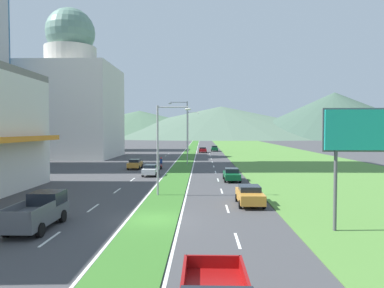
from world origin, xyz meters
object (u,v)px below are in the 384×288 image
object	(u,v)px
street_lamp_mid	(185,129)
car_0	(151,170)
car_3	(232,174)
pickup_truck_1	(39,211)
street_lamp_far	(189,130)
car_5	(135,164)
billboard_roadside	(365,138)
car_1	(250,195)
motorcycle_rider	(161,164)
car_4	(215,148)
car_2	(203,150)
street_lamp_near	(162,143)

from	to	relation	value
street_lamp_mid	car_0	distance (m)	16.62
car_0	car_3	bearing A→B (deg)	-114.01
pickup_truck_1	street_lamp_mid	bearing A→B (deg)	-9.97
street_lamp_far	car_3	size ratio (longest dim) A/B	2.32
street_lamp_far	car_5	size ratio (longest dim) A/B	2.59
street_lamp_mid	billboard_roadside	size ratio (longest dim) A/B	1.49
street_lamp_far	car_3	world-z (taller)	street_lamp_far
street_lamp_mid	pickup_truck_1	size ratio (longest dim) A/B	2.00
car_1	car_5	world-z (taller)	car_1
pickup_truck_1	car_3	bearing A→B (deg)	-33.04
street_lamp_far	motorcycle_rider	bearing A→B (deg)	-94.54
pickup_truck_1	car_5	bearing A→B (deg)	0.42
car_5	motorcycle_rider	xyz separation A→B (m)	(4.02, -0.17, -0.02)
car_1	car_4	size ratio (longest dim) A/B	1.00
street_lamp_far	car_4	xyz separation A→B (m)	(6.70, 8.79, -5.18)
car_0	car_4	size ratio (longest dim) A/B	0.99
street_lamp_far	car_2	distance (m)	6.83
street_lamp_near	car_0	xyz separation A→B (m)	(-3.05, 14.27, -4.02)
car_5	car_0	bearing A→B (deg)	-156.12
car_1	car_4	world-z (taller)	car_4
street_lamp_mid	car_3	bearing A→B (deg)	-72.28
street_lamp_mid	car_5	bearing A→B (deg)	-135.15
car_1	billboard_roadside	bearing A→B (deg)	36.78
street_lamp_near	car_5	distance (m)	23.50
street_lamp_near	pickup_truck_1	xyz separation A→B (m)	(-6.33, -10.86, -3.78)
car_4	pickup_truck_1	size ratio (longest dim) A/B	0.82
car_4	motorcycle_rider	world-z (taller)	motorcycle_rider
car_1	motorcycle_rider	bearing A→B (deg)	-158.96
pickup_truck_1	motorcycle_rider	world-z (taller)	pickup_truck_1
street_lamp_far	car_1	world-z (taller)	street_lamp_far
car_2	car_5	world-z (taller)	car_5
street_lamp_far	car_2	world-z (taller)	street_lamp_far
street_lamp_mid	motorcycle_rider	size ratio (longest dim) A/B	5.39
street_lamp_near	car_2	bearing A→B (deg)	86.44
car_1	motorcycle_rider	world-z (taller)	motorcycle_rider
street_lamp_far	motorcycle_rider	xyz separation A→B (m)	(-2.94, -36.97, -5.22)
street_lamp_mid	car_4	xyz separation A→B (m)	(6.32, 38.29, -5.37)
billboard_roadside	pickup_truck_1	world-z (taller)	billboard_roadside
street_lamp_mid	car_5	xyz separation A→B (m)	(-7.34, -7.30, -5.38)
car_5	pickup_truck_1	size ratio (longest dim) A/B	0.75
car_3	billboard_roadside	bearing A→B (deg)	15.69
car_2	pickup_truck_1	bearing A→B (deg)	-7.97
car_0	car_2	world-z (taller)	car_0
billboard_roadside	motorcycle_rider	distance (m)	37.08
car_3	car_5	bearing A→B (deg)	-132.38
billboard_roadside	car_0	distance (m)	30.56
car_0	car_4	xyz separation A→B (m)	(10.14, 53.53, 0.04)
street_lamp_mid	billboard_roadside	xyz separation A→B (m)	(12.22, -40.80, -0.64)
street_lamp_near	motorcycle_rider	size ratio (longest dim) A/B	4.07
car_4	motorcycle_rider	xyz separation A→B (m)	(-9.63, -45.76, -0.04)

